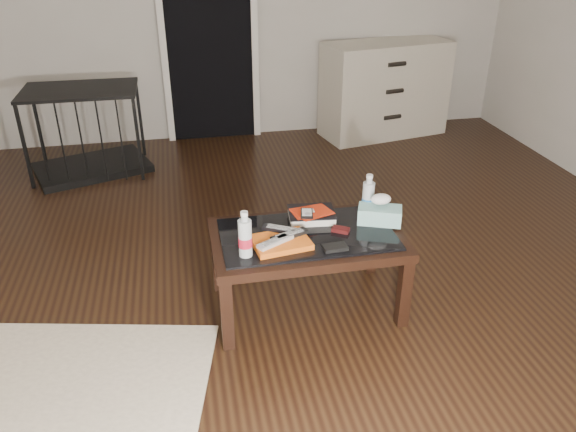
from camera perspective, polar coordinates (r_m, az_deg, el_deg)
name	(u,v)px	position (r m, az deg, el deg)	size (l,w,h in m)	color
ground	(312,263)	(3.55, 2.48, -4.76)	(5.00, 5.00, 0.00)	black
doorway	(209,30)	(5.45, -8.07, 18.21)	(0.90, 0.08, 2.07)	black
coffee_table	(307,244)	(2.96, 1.94, -2.86)	(1.00, 0.60, 0.46)	black
dresser	(385,89)	(5.69, 9.78, 12.57)	(1.27, 0.73, 0.90)	beige
pet_crate	(89,145)	(5.06, -19.59, 6.80)	(1.05, 0.87, 0.71)	black
magazines	(281,242)	(2.82, -0.73, -2.68)	(0.28, 0.21, 0.03)	orange
remote_silver	(275,241)	(2.78, -1.30, -2.58)	(0.20, 0.05, 0.02)	#A3A3A7
remote_black_front	(289,235)	(2.83, 0.15, -1.91)	(0.20, 0.05, 0.02)	black
remote_black_back	(281,229)	(2.89, -0.69, -1.34)	(0.20, 0.05, 0.02)	black
textbook	(311,215)	(3.06, 2.39, 0.11)	(0.25, 0.20, 0.05)	black
dvd_mailers	(309,211)	(3.05, 2.20, 0.48)	(0.19, 0.14, 0.01)	#B9260C
ipod	(307,213)	(3.00, 1.92, 0.28)	(0.06, 0.10, 0.02)	black
flip_phone	(341,230)	(2.95, 5.37, -1.39)	(0.09, 0.05, 0.02)	black
wallet	(335,247)	(2.80, 4.80, -3.18)	(0.12, 0.07, 0.02)	black
water_bottle_left	(245,234)	(2.69, -4.39, -1.82)	(0.07, 0.07, 0.24)	silver
water_bottle_right	(368,195)	(3.10, 8.16, 2.15)	(0.07, 0.07, 0.24)	#B6BEC2
tissue_box	(380,215)	(3.05, 9.29, 0.11)	(0.23, 0.12, 0.09)	teal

